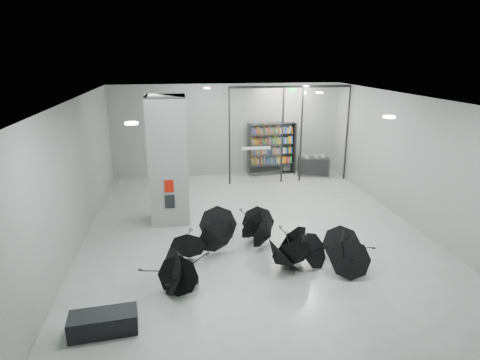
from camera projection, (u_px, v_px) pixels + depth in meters
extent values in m
plane|color=gray|center=(258.00, 241.00, 11.80)|extent=(14.00, 14.00, 0.00)
cube|color=slate|center=(260.00, 101.00, 10.63)|extent=(10.00, 14.00, 0.02)
cube|color=slate|center=(227.00, 130.00, 17.83)|extent=(10.00, 0.02, 4.00)
cube|color=slate|center=(383.00, 346.00, 4.61)|extent=(10.00, 0.02, 4.00)
cube|color=slate|center=(69.00, 183.00, 10.47)|extent=(0.02, 14.00, 4.00)
cube|color=slate|center=(426.00, 167.00, 11.96)|extent=(0.02, 14.00, 4.00)
cube|color=slate|center=(168.00, 160.00, 12.73)|extent=(1.20, 1.20, 4.00)
cube|color=#A50A07|center=(169.00, 186.00, 12.34)|extent=(0.28, 0.04, 0.38)
cube|color=black|center=(170.00, 202.00, 12.48)|extent=(0.30, 0.03, 0.42)
cube|color=#0CE533|center=(293.00, 90.00, 16.04)|extent=(0.30, 0.06, 0.15)
cube|color=silver|center=(256.00, 136.00, 16.56)|extent=(2.20, 0.02, 3.95)
cube|color=silver|center=(324.00, 134.00, 16.99)|extent=(2.00, 0.02, 3.95)
cube|color=black|center=(229.00, 137.00, 16.39)|extent=(0.06, 0.06, 4.00)
cube|color=black|center=(282.00, 135.00, 16.72)|extent=(0.06, 0.06, 4.00)
cube|color=black|center=(301.00, 135.00, 16.84)|extent=(0.06, 0.06, 4.00)
cube|color=black|center=(347.00, 133.00, 17.14)|extent=(0.06, 0.06, 4.00)
cube|color=black|center=(291.00, 87.00, 16.19)|extent=(5.00, 0.08, 0.10)
cube|color=black|center=(103.00, 323.00, 7.85)|extent=(1.32, 0.65, 0.41)
cube|color=black|center=(313.00, 167.00, 18.08)|extent=(1.43, 0.85, 0.81)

